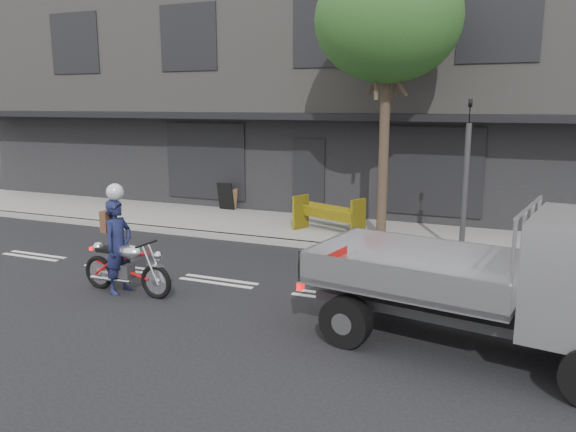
# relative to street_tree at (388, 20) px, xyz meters

# --- Properties ---
(ground) EXTENTS (80.00, 80.00, 0.00)m
(ground) POSITION_rel_street_tree_xyz_m (-2.20, -4.20, -5.28)
(ground) COLOR black
(ground) RESTS_ON ground
(sidewalk) EXTENTS (32.00, 3.20, 0.15)m
(sidewalk) POSITION_rel_street_tree_xyz_m (-2.20, 0.50, -5.20)
(sidewalk) COLOR gray
(sidewalk) RESTS_ON ground
(kerb) EXTENTS (32.00, 0.20, 0.15)m
(kerb) POSITION_rel_street_tree_xyz_m (-2.20, -1.10, -5.20)
(kerb) COLOR gray
(kerb) RESTS_ON ground
(building_main) EXTENTS (26.00, 10.00, 8.00)m
(building_main) POSITION_rel_street_tree_xyz_m (-2.20, 7.10, -1.28)
(building_main) COLOR slate
(building_main) RESTS_ON ground
(street_tree) EXTENTS (3.40, 3.40, 6.74)m
(street_tree) POSITION_rel_street_tree_xyz_m (0.00, 0.00, 0.00)
(street_tree) COLOR #382B21
(street_tree) RESTS_ON ground
(traffic_light_pole) EXTENTS (0.12, 0.12, 3.50)m
(traffic_light_pole) POSITION_rel_street_tree_xyz_m (2.00, -0.85, -3.63)
(traffic_light_pole) COLOR #2D2D30
(traffic_light_pole) RESTS_ON ground
(motorcycle) EXTENTS (1.97, 0.57, 1.01)m
(motorcycle) POSITION_rel_street_tree_xyz_m (-3.40, -5.43, -4.76)
(motorcycle) COLOR black
(motorcycle) RESTS_ON ground
(rider) EXTENTS (0.44, 0.65, 1.72)m
(rider) POSITION_rel_street_tree_xyz_m (-3.55, -5.43, -4.42)
(rider) COLOR #161A3E
(rider) RESTS_ON ground
(flatbed_ute) EXTENTS (4.87, 2.58, 2.15)m
(flatbed_ute) POSITION_rel_street_tree_xyz_m (3.69, -5.70, -4.05)
(flatbed_ute) COLOR black
(flatbed_ute) RESTS_ON ground
(construction_barrier) EXTENTS (1.80, 1.26, 0.94)m
(construction_barrier) POSITION_rel_street_tree_xyz_m (-1.42, -0.07, -4.66)
(construction_barrier) COLOR #DCBC0B
(construction_barrier) RESTS_ON sidewalk
(sandwich_board) EXTENTS (0.56, 0.39, 0.85)m
(sandwich_board) POSITION_rel_street_tree_xyz_m (-5.33, 1.77, -4.70)
(sandwich_board) COLOR black
(sandwich_board) RESTS_ON sidewalk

